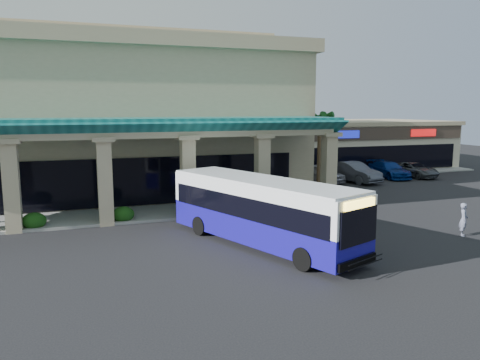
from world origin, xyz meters
name	(u,v)px	position (x,y,z in m)	size (l,w,h in m)	color
ground	(273,237)	(0.00, 0.00, 0.00)	(110.00, 110.00, 0.00)	black
main_building	(87,116)	(-8.00, 16.00, 5.67)	(30.80, 14.80, 11.35)	tan
arcade	(94,169)	(-8.00, 6.80, 2.85)	(30.00, 6.20, 5.70)	#0F5E5E
strip_mall	(338,143)	(18.00, 24.00, 2.45)	(22.50, 12.50, 4.90)	beige
palm_0	(319,147)	(8.50, 11.00, 3.30)	(2.40, 2.40, 6.60)	#103E14
palm_1	(312,149)	(9.50, 14.00, 2.90)	(2.40, 2.40, 5.80)	#103E14
broadleaf_tree	(266,151)	(7.50, 19.00, 2.41)	(2.60, 2.60, 4.81)	#133C0D
transit_bus	(261,212)	(-1.04, -1.00, 1.53)	(2.55, 10.96, 3.06)	#161093
pedestrian	(464,220)	(8.88, -2.89, 0.83)	(0.60, 0.40, 1.65)	slate
car_silver	(322,173)	(10.78, 14.50, 0.76)	(1.81, 4.49, 1.53)	#A5A4B2
car_white	(353,172)	(13.26, 13.63, 0.86)	(1.82, 5.23, 1.72)	#3E414B
car_red	(389,170)	(17.72, 14.72, 0.73)	(2.05, 5.05, 1.47)	navy
car_gray	(413,170)	(20.11, 14.34, 0.67)	(2.21, 4.80, 1.33)	#3E4248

